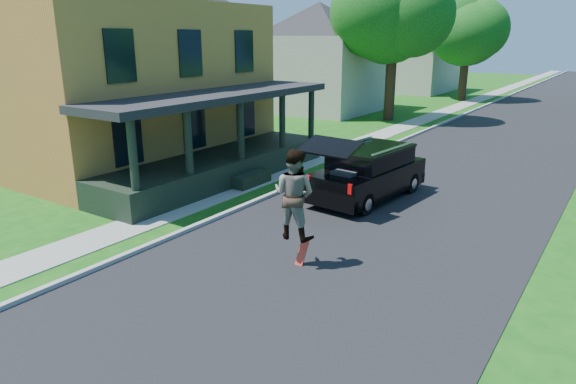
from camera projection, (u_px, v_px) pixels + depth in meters
The scene contains 13 objects.
ground at pixel (278, 297), 10.21m from camera, with size 140.00×140.00×0.00m, color #124D0F.
street at pixel (505, 138), 26.04m from camera, with size 8.00×120.00×0.02m, color black.
curb at pixel (428, 131), 28.22m from camera, with size 0.15×120.00×0.12m, color #9B9B96.
sidewalk at pixel (401, 128), 29.05m from camera, with size 1.30×120.00×0.03m, color gray.
front_walk at pixel (169, 169), 20.07m from camera, with size 6.50×1.20×0.03m, color gray.
main_house at pixel (102, 38), 20.41m from camera, with size 15.56×15.56×10.10m.
neighbor_house_mid at pixel (319, 48), 35.25m from camera, with size 12.78×12.78×8.30m.
neighbor_house_far at pixel (407, 45), 47.91m from camera, with size 12.78×12.78×8.30m.
black_suv at pixel (368, 173), 16.19m from camera, with size 2.24×4.90×2.22m.
skateboarder at pixel (294, 194), 11.25m from camera, with size 1.04×0.84×2.02m.
skateboard at pixel (302, 254), 11.59m from camera, with size 0.26×0.29×0.71m.
tree_left_mid at pixel (394, 16), 30.11m from camera, with size 7.49×7.69×9.35m.
tree_left_far at pixel (468, 21), 39.82m from camera, with size 7.54×7.18×9.30m.
Camera 1 is at (5.31, -7.47, 4.98)m, focal length 32.00 mm.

